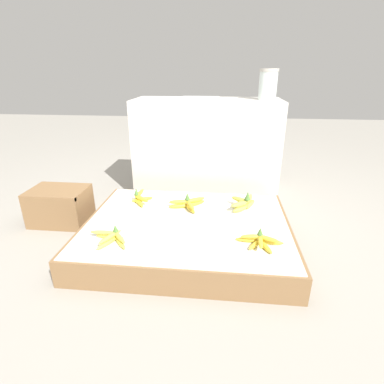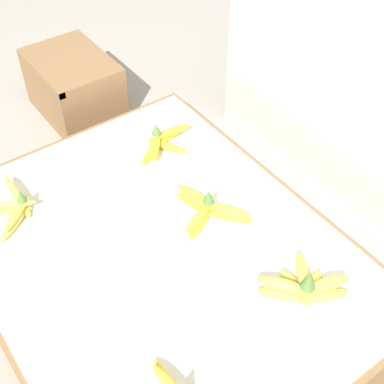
{
  "view_description": "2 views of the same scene",
  "coord_description": "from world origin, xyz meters",
  "px_view_note": "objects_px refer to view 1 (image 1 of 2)",
  "views": [
    {
      "loc": [
        0.18,
        -1.51,
        0.96
      ],
      "look_at": [
        0.02,
        0.09,
        0.3
      ],
      "focal_mm": 28.0,
      "sensor_mm": 36.0,
      "label": 1
    },
    {
      "loc": [
        0.79,
        -0.45,
        1.27
      ],
      "look_at": [
        -0.04,
        0.14,
        0.25
      ],
      "focal_mm": 50.0,
      "sensor_mm": 36.0,
      "label": 2
    }
  ],
  "objects_px": {
    "banana_bunch_front_midright": "(260,241)",
    "banana_bunch_middle_left": "(140,198)",
    "banana_bunch_middle_midleft": "(188,203)",
    "glass_jar": "(268,84)",
    "banana_bunch_front_left": "(112,237)",
    "foam_tray_white": "(200,98)",
    "banana_bunch_middle_midright": "(244,203)",
    "wooden_crate": "(60,206)"
  },
  "relations": [
    {
      "from": "banana_bunch_front_midright",
      "to": "banana_bunch_middle_left",
      "type": "distance_m",
      "value": 0.86
    },
    {
      "from": "banana_bunch_middle_midleft",
      "to": "glass_jar",
      "type": "xyz_separation_m",
      "value": [
        0.51,
        0.66,
        0.67
      ]
    },
    {
      "from": "banana_bunch_front_left",
      "to": "foam_tray_white",
      "type": "xyz_separation_m",
      "value": [
        0.35,
        1.06,
        0.58
      ]
    },
    {
      "from": "banana_bunch_front_midright",
      "to": "banana_bunch_middle_midright",
      "type": "distance_m",
      "value": 0.43
    },
    {
      "from": "banana_bunch_front_left",
      "to": "banana_bunch_middle_midright",
      "type": "relative_size",
      "value": 1.07
    },
    {
      "from": "banana_bunch_front_midright",
      "to": "glass_jar",
      "type": "relative_size",
      "value": 1.11
    },
    {
      "from": "wooden_crate",
      "to": "banana_bunch_middle_midleft",
      "type": "xyz_separation_m",
      "value": [
        0.86,
        -0.01,
        0.06
      ]
    },
    {
      "from": "wooden_crate",
      "to": "glass_jar",
      "type": "height_order",
      "value": "glass_jar"
    },
    {
      "from": "banana_bunch_front_midright",
      "to": "banana_bunch_middle_midleft",
      "type": "xyz_separation_m",
      "value": [
        -0.4,
        0.39,
        0.01
      ]
    },
    {
      "from": "banana_bunch_middle_left",
      "to": "banana_bunch_front_left",
      "type": "bearing_deg",
      "value": -90.86
    },
    {
      "from": "wooden_crate",
      "to": "banana_bunch_middle_midleft",
      "type": "relative_size",
      "value": 1.59
    },
    {
      "from": "wooden_crate",
      "to": "glass_jar",
      "type": "distance_m",
      "value": 1.68
    },
    {
      "from": "wooden_crate",
      "to": "banana_bunch_middle_left",
      "type": "height_order",
      "value": "banana_bunch_middle_left"
    },
    {
      "from": "glass_jar",
      "to": "banana_bunch_front_midright",
      "type": "bearing_deg",
      "value": -95.89
    },
    {
      "from": "banana_bunch_middle_left",
      "to": "banana_bunch_middle_midright",
      "type": "distance_m",
      "value": 0.67
    },
    {
      "from": "banana_bunch_front_left",
      "to": "foam_tray_white",
      "type": "distance_m",
      "value": 1.26
    },
    {
      "from": "banana_bunch_front_left",
      "to": "foam_tray_white",
      "type": "relative_size",
      "value": 0.81
    },
    {
      "from": "banana_bunch_middle_midleft",
      "to": "foam_tray_white",
      "type": "xyz_separation_m",
      "value": [
        0.02,
        0.63,
        0.57
      ]
    },
    {
      "from": "banana_bunch_front_left",
      "to": "glass_jar",
      "type": "bearing_deg",
      "value": 52.41
    },
    {
      "from": "wooden_crate",
      "to": "foam_tray_white",
      "type": "relative_size",
      "value": 1.32
    },
    {
      "from": "wooden_crate",
      "to": "glass_jar",
      "type": "xyz_separation_m",
      "value": [
        1.37,
        0.65,
        0.74
      ]
    },
    {
      "from": "banana_bunch_middle_midleft",
      "to": "glass_jar",
      "type": "distance_m",
      "value": 1.07
    },
    {
      "from": "banana_bunch_front_left",
      "to": "banana_bunch_middle_midleft",
      "type": "distance_m",
      "value": 0.55
    },
    {
      "from": "wooden_crate",
      "to": "banana_bunch_middle_midright",
      "type": "bearing_deg",
      "value": 1.2
    },
    {
      "from": "banana_bunch_middle_left",
      "to": "banana_bunch_middle_midleft",
      "type": "bearing_deg",
      "value": -10.85
    },
    {
      "from": "wooden_crate",
      "to": "banana_bunch_middle_midleft",
      "type": "height_order",
      "value": "banana_bunch_middle_midleft"
    },
    {
      "from": "banana_bunch_middle_midright",
      "to": "banana_bunch_middle_midleft",
      "type": "bearing_deg",
      "value": -173.97
    },
    {
      "from": "banana_bunch_front_left",
      "to": "banana_bunch_middle_midleft",
      "type": "bearing_deg",
      "value": 52.22
    },
    {
      "from": "banana_bunch_middle_midright",
      "to": "banana_bunch_front_left",
      "type": "bearing_deg",
      "value": -145.35
    },
    {
      "from": "banana_bunch_middle_midleft",
      "to": "banana_bunch_middle_midright",
      "type": "relative_size",
      "value": 1.09
    },
    {
      "from": "wooden_crate",
      "to": "banana_bunch_middle_midright",
      "type": "relative_size",
      "value": 1.74
    },
    {
      "from": "banana_bunch_middle_midleft",
      "to": "banana_bunch_middle_midright",
      "type": "distance_m",
      "value": 0.35
    },
    {
      "from": "banana_bunch_front_left",
      "to": "banana_bunch_front_midright",
      "type": "xyz_separation_m",
      "value": [
        0.73,
        0.05,
        -0.0
      ]
    },
    {
      "from": "banana_bunch_middle_midleft",
      "to": "glass_jar",
      "type": "relative_size",
      "value": 1.06
    },
    {
      "from": "banana_bunch_middle_midright",
      "to": "glass_jar",
      "type": "relative_size",
      "value": 0.97
    },
    {
      "from": "wooden_crate",
      "to": "banana_bunch_front_left",
      "type": "bearing_deg",
      "value": -40.33
    },
    {
      "from": "banana_bunch_middle_left",
      "to": "glass_jar",
      "type": "xyz_separation_m",
      "value": [
        0.84,
        0.6,
        0.68
      ]
    },
    {
      "from": "banana_bunch_front_left",
      "to": "glass_jar",
      "type": "distance_m",
      "value": 1.54
    },
    {
      "from": "wooden_crate",
      "to": "foam_tray_white",
      "type": "distance_m",
      "value": 1.25
    },
    {
      "from": "banana_bunch_front_left",
      "to": "banana_bunch_middle_left",
      "type": "height_order",
      "value": "banana_bunch_middle_left"
    },
    {
      "from": "banana_bunch_front_left",
      "to": "banana_bunch_middle_left",
      "type": "bearing_deg",
      "value": 89.14
    },
    {
      "from": "glass_jar",
      "to": "foam_tray_white",
      "type": "distance_m",
      "value": 0.5
    }
  ]
}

